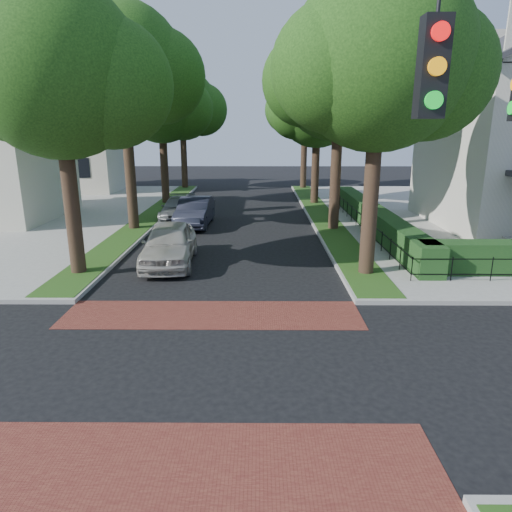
# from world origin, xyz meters

# --- Properties ---
(ground) EXTENTS (120.00, 120.00, 0.00)m
(ground) POSITION_xyz_m (0.00, 0.00, 0.00)
(ground) COLOR black
(ground) RESTS_ON ground
(crosswalk_far) EXTENTS (9.00, 2.20, 0.01)m
(crosswalk_far) POSITION_xyz_m (0.00, 3.20, 0.01)
(crosswalk_far) COLOR maroon
(crosswalk_far) RESTS_ON ground
(crosswalk_near) EXTENTS (9.00, 2.20, 0.01)m
(crosswalk_near) POSITION_xyz_m (0.00, -3.20, 0.01)
(crosswalk_near) COLOR maroon
(crosswalk_near) RESTS_ON ground
(grass_strip_ne) EXTENTS (1.60, 29.80, 0.02)m
(grass_strip_ne) POSITION_xyz_m (5.40, 19.10, 0.16)
(grass_strip_ne) COLOR #224D16
(grass_strip_ne) RESTS_ON sidewalk_ne
(grass_strip_nw) EXTENTS (1.60, 29.80, 0.02)m
(grass_strip_nw) POSITION_xyz_m (-5.40, 19.10, 0.16)
(grass_strip_nw) COLOR #224D16
(grass_strip_nw) RESTS_ON sidewalk_nw
(tree_right_near) EXTENTS (7.75, 6.67, 10.66)m
(tree_right_near) POSITION_xyz_m (5.60, 7.24, 7.63)
(tree_right_near) COLOR black
(tree_right_near) RESTS_ON sidewalk_ne
(tree_right_mid) EXTENTS (8.25, 7.09, 11.22)m
(tree_right_mid) POSITION_xyz_m (5.61, 15.25, 7.99)
(tree_right_mid) COLOR black
(tree_right_mid) RESTS_ON sidewalk_ne
(tree_right_far) EXTENTS (7.25, 6.23, 9.74)m
(tree_right_far) POSITION_xyz_m (5.60, 24.22, 6.91)
(tree_right_far) COLOR black
(tree_right_far) RESTS_ON sidewalk_ne
(tree_right_back) EXTENTS (7.50, 6.45, 10.20)m
(tree_right_back) POSITION_xyz_m (5.60, 33.23, 7.27)
(tree_right_back) COLOR black
(tree_right_back) RESTS_ON sidewalk_ne
(tree_left_near) EXTENTS (7.50, 6.45, 10.20)m
(tree_left_near) POSITION_xyz_m (-5.40, 7.23, 7.27)
(tree_left_near) COLOR black
(tree_left_near) RESTS_ON sidewalk_nw
(tree_left_mid) EXTENTS (8.00, 6.88, 11.48)m
(tree_left_mid) POSITION_xyz_m (-5.39, 15.24, 8.34)
(tree_left_mid) COLOR black
(tree_left_mid) RESTS_ON sidewalk_nw
(tree_left_far) EXTENTS (7.00, 6.02, 9.86)m
(tree_left_far) POSITION_xyz_m (-5.40, 24.22, 7.12)
(tree_left_far) COLOR black
(tree_left_far) RESTS_ON sidewalk_nw
(tree_left_back) EXTENTS (7.75, 6.66, 10.44)m
(tree_left_back) POSITION_xyz_m (-5.40, 33.24, 7.41)
(tree_left_back) COLOR black
(tree_left_back) RESTS_ON sidewalk_nw
(hedge_main_road) EXTENTS (1.00, 18.00, 1.20)m
(hedge_main_road) POSITION_xyz_m (7.70, 15.00, 0.75)
(hedge_main_road) COLOR #153D19
(hedge_main_road) RESTS_ON sidewalk_ne
(fence_main_road) EXTENTS (0.06, 18.00, 0.90)m
(fence_main_road) POSITION_xyz_m (6.90, 15.00, 0.60)
(fence_main_road) COLOR black
(fence_main_road) RESTS_ON sidewalk_ne
(house_left_far) EXTENTS (10.00, 9.00, 10.14)m
(house_left_far) POSITION_xyz_m (-15.49, 31.99, 5.04)
(house_left_far) COLOR beige
(house_left_far) RESTS_ON sidewalk_nw
(parked_car_front) EXTENTS (2.35, 5.17, 1.72)m
(parked_car_front) POSITION_xyz_m (-2.30, 8.59, 0.86)
(parked_car_front) COLOR #B8B1A5
(parked_car_front) RESTS_ON ground
(parked_car_middle) EXTENTS (1.85, 5.00, 1.63)m
(parked_car_middle) POSITION_xyz_m (-2.30, 16.37, 0.82)
(parked_car_middle) COLOR #1F212F
(parked_car_middle) RESTS_ON ground
(parked_car_rear) EXTENTS (2.01, 4.72, 1.36)m
(parked_car_rear) POSITION_xyz_m (-3.60, 18.26, 0.68)
(parked_car_rear) COLOR slate
(parked_car_rear) RESTS_ON ground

